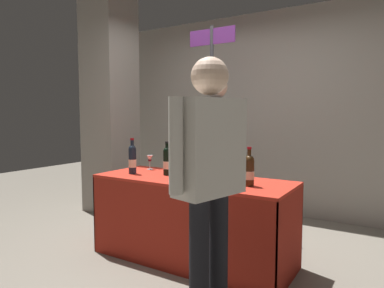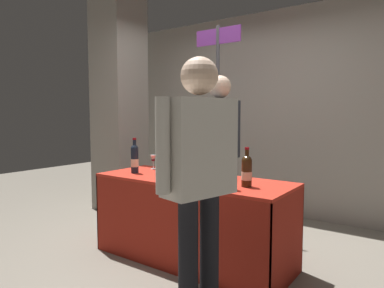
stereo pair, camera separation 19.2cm
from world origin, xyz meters
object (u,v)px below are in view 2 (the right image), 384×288
(taster_foreground_right, at_px, (199,167))
(booth_signpost, at_px, (218,102))
(concrete_pillar, at_px, (119,84))
(tasting_table, at_px, (192,204))
(featured_wine_bottle, at_px, (183,161))
(display_bottle_0, at_px, (225,162))
(wine_glass_near_vendor, at_px, (153,159))
(vendor_presenter, at_px, (219,141))

(taster_foreground_right, distance_m, booth_signpost, 2.10)
(concrete_pillar, height_order, tasting_table, concrete_pillar)
(concrete_pillar, bearing_deg, featured_wine_bottle, -26.66)
(featured_wine_bottle, xyz_separation_m, display_bottle_0, (0.31, 0.20, -0.01))
(display_bottle_0, height_order, booth_signpost, booth_signpost)
(taster_foreground_right, bearing_deg, wine_glass_near_vendor, 66.20)
(concrete_pillar, relative_size, taster_foreground_right, 2.11)
(tasting_table, height_order, featured_wine_bottle, featured_wine_bottle)
(wine_glass_near_vendor, bearing_deg, featured_wine_bottle, -21.53)
(wine_glass_near_vendor, bearing_deg, concrete_pillar, 151.17)
(tasting_table, bearing_deg, booth_signpost, 109.85)
(concrete_pillar, bearing_deg, wine_glass_near_vendor, -28.83)
(tasting_table, bearing_deg, featured_wine_bottle, -160.86)
(vendor_presenter, bearing_deg, display_bottle_0, 41.61)
(featured_wine_bottle, relative_size, vendor_presenter, 0.21)
(concrete_pillar, relative_size, featured_wine_bottle, 9.88)
(display_bottle_0, xyz_separation_m, vendor_presenter, (-0.31, 0.43, 0.14))
(concrete_pillar, xyz_separation_m, display_bottle_0, (2.05, -0.68, -0.83))
(display_bottle_0, height_order, wine_glass_near_vendor, display_bottle_0)
(concrete_pillar, xyz_separation_m, featured_wine_bottle, (1.74, -0.87, -0.83))
(tasting_table, height_order, display_bottle_0, display_bottle_0)
(taster_foreground_right, bearing_deg, vendor_presenter, 40.33)
(concrete_pillar, relative_size, wine_glass_near_vendor, 23.71)
(vendor_presenter, relative_size, booth_signpost, 0.73)
(concrete_pillar, xyz_separation_m, vendor_presenter, (1.74, -0.24, -0.69))
(display_bottle_0, distance_m, vendor_presenter, 0.55)
(concrete_pillar, distance_m, wine_glass_near_vendor, 1.62)
(wine_glass_near_vendor, bearing_deg, tasting_table, -16.71)
(display_bottle_0, xyz_separation_m, wine_glass_near_vendor, (-0.85, 0.02, -0.04))
(tasting_table, relative_size, taster_foreground_right, 1.08)
(taster_foreground_right, bearing_deg, concrete_pillar, 70.46)
(concrete_pillar, distance_m, booth_signpost, 1.48)
(concrete_pillar, bearing_deg, tasting_table, -24.95)
(tasting_table, xyz_separation_m, wine_glass_near_vendor, (-0.62, 0.19, 0.33))
(taster_foreground_right, xyz_separation_m, booth_signpost, (-0.97, 1.81, 0.46))
(featured_wine_bottle, relative_size, wine_glass_near_vendor, 2.40)
(tasting_table, distance_m, vendor_presenter, 0.80)
(tasting_table, xyz_separation_m, display_bottle_0, (0.23, 0.17, 0.37))
(display_bottle_0, bearing_deg, vendor_presenter, 125.87)
(concrete_pillar, distance_m, display_bottle_0, 2.31)
(concrete_pillar, xyz_separation_m, wine_glass_near_vendor, (1.20, -0.66, -0.87))
(display_bottle_0, relative_size, vendor_presenter, 0.19)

